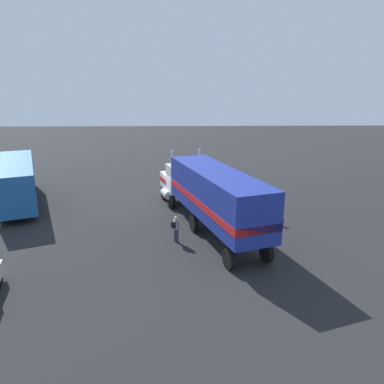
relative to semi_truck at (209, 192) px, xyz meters
name	(u,v)px	position (x,y,z in m)	size (l,w,h in m)	color
ground_plane	(174,205)	(4.97, 2.38, -2.52)	(120.00, 120.00, 0.00)	#232326
lane_stripe_near	(218,205)	(4.87, -1.12, -2.52)	(4.40, 0.16, 0.01)	silver
lane_stripe_mid	(252,212)	(3.18, -3.50, -2.52)	(4.40, 0.16, 0.01)	silver
semi_truck	(209,192)	(0.00, 0.00, 0.00)	(14.21, 6.86, 4.50)	silver
person_bystander	(176,228)	(-2.07, 2.14, -1.63)	(0.44, 0.47, 1.63)	#2D3347
parked_bus	(17,178)	(5.78, 14.85, -0.46)	(11.13, 6.61, 3.40)	#1E5999
motorcycle	(270,216)	(1.03, -4.29, -2.04)	(1.56, 1.56, 1.12)	black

